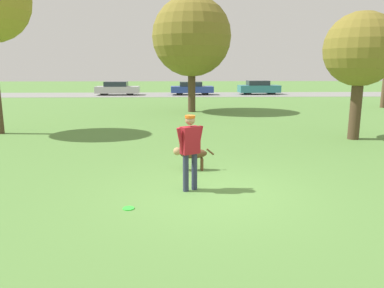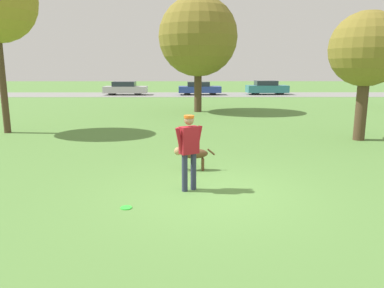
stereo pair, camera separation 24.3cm
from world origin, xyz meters
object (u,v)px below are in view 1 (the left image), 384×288
object	(u,v)px
dog	(191,154)
parked_car_teal	(259,88)
parked_car_silver	(117,88)
tree_near_right	(361,50)
person	(190,146)
parked_car_blue	(192,88)
tree_mid_center	(192,37)
frisbee	(128,208)

from	to	relation	value
dog	parked_car_teal	size ratio (longest dim) A/B	0.28
dog	parked_car_silver	xyz separation A→B (m)	(-6.24, 26.41, 0.19)
tree_near_right	parked_car_teal	xyz separation A→B (m)	(1.06, 22.67, -2.67)
person	parked_car_blue	distance (m)	28.14
tree_mid_center	parked_car_teal	world-z (taller)	tree_mid_center
dog	tree_near_right	distance (m)	8.16
dog	parked_car_silver	world-z (taller)	parked_car_silver
parked_car_blue	parked_car_teal	xyz separation A→B (m)	(6.57, 0.40, 0.03)
person	parked_car_blue	bearing A→B (deg)	57.41
parked_car_silver	parked_car_teal	bearing A→B (deg)	1.93
parked_car_blue	dog	bearing A→B (deg)	-93.89
parked_car_blue	parked_car_teal	bearing A→B (deg)	1.49
dog	frisbee	distance (m)	3.09
tree_near_right	frisbee	bearing A→B (deg)	-138.09
dog	parked_car_teal	distance (m)	27.86
parked_car_silver	parked_car_teal	distance (m)	13.69
frisbee	tree_near_right	distance (m)	10.90
tree_mid_center	parked_car_silver	size ratio (longest dim) A/B	1.67
frisbee	parked_car_teal	size ratio (longest dim) A/B	0.06
tree_near_right	tree_mid_center	world-z (taller)	tree_mid_center
parked_car_silver	parked_car_blue	world-z (taller)	parked_car_silver
frisbee	parked_car_blue	size ratio (longest dim) A/B	0.06
parked_car_blue	tree_near_right	bearing A→B (deg)	-78.08
parked_car_silver	parked_car_blue	size ratio (longest dim) A/B	1.00
person	parked_car_silver	size ratio (longest dim) A/B	0.42
dog	frisbee	xyz separation A→B (m)	(-1.33, -2.76, -0.43)
tree_mid_center	parked_car_blue	bearing A→B (deg)	88.16
frisbee	dog	bearing A→B (deg)	64.27
person	tree_mid_center	bearing A→B (deg)	57.33
parked_car_silver	parked_car_teal	world-z (taller)	parked_car_teal
person	frisbee	distance (m)	1.95
parked_car_teal	parked_car_blue	bearing A→B (deg)	-179.01
parked_car_blue	parked_car_teal	size ratio (longest dim) A/B	1.02
parked_car_silver	parked_car_teal	xyz separation A→B (m)	(13.69, 0.44, 0.03)
dog	parked_car_blue	size ratio (longest dim) A/B	0.27
tree_mid_center	tree_near_right	bearing A→B (deg)	-56.32
dog	tree_mid_center	bearing A→B (deg)	-95.12
person	parked_car_blue	xyz separation A→B (m)	(0.95, 28.12, -0.39)
person	parked_car_teal	world-z (taller)	person
parked_car_blue	frisbee	bearing A→B (deg)	-96.31
frisbee	parked_car_blue	distance (m)	29.29
parked_car_blue	person	bearing A→B (deg)	-93.92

